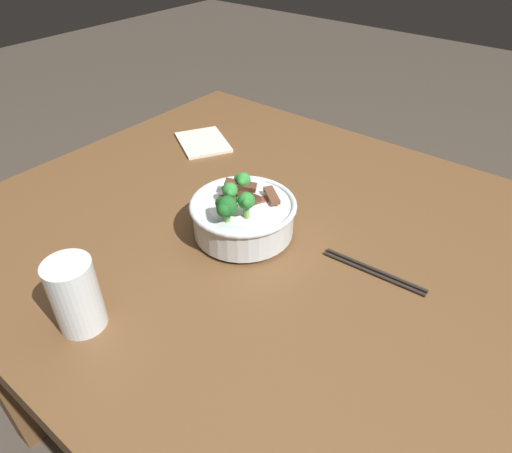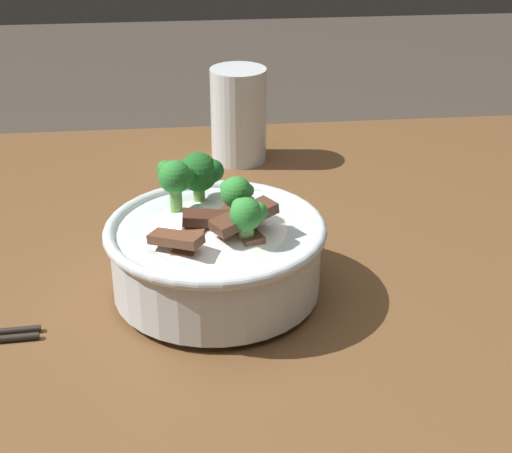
{
  "view_description": "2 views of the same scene",
  "coord_description": "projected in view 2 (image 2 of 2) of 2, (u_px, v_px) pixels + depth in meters",
  "views": [
    {
      "loc": [
        -0.36,
        0.63,
        1.42
      ],
      "look_at": [
        0.11,
        0.03,
        0.85
      ],
      "focal_mm": 31.96,
      "sensor_mm": 36.0,
      "label": 1
    },
    {
      "loc": [
        0.1,
        -0.64,
        1.26
      ],
      "look_at": [
        0.18,
        0.06,
        0.89
      ],
      "focal_mm": 55.17,
      "sensor_mm": 36.0,
      "label": 2
    }
  ],
  "objects": [
    {
      "name": "dining_table",
      "position": [
        87.0,
        399.0,
        0.8
      ],
      "size": [
        1.51,
        1.1,
        0.82
      ],
      "color": "brown",
      "rests_on": "ground"
    },
    {
      "name": "drinking_glass",
      "position": [
        239.0,
        122.0,
        1.11
      ],
      "size": [
        0.08,
        0.08,
        0.13
      ],
      "color": "white",
      "rests_on": "dining_table"
    },
    {
      "name": "rice_bowl",
      "position": [
        216.0,
        248.0,
        0.79
      ],
      "size": [
        0.22,
        0.22,
        0.14
      ],
      "color": "silver",
      "rests_on": "dining_table"
    }
  ]
}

